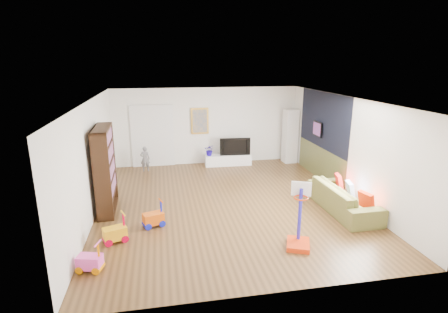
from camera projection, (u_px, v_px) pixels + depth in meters
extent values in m
cube|color=brown|center=(227.00, 203.00, 9.16)|extent=(6.50, 7.50, 0.00)
cube|color=white|center=(227.00, 99.00, 8.44)|extent=(6.50, 7.50, 0.00)
cube|color=white|center=(207.00, 126.00, 12.35)|extent=(6.50, 0.00, 2.70)
cube|color=silver|center=(274.00, 216.00, 5.24)|extent=(6.50, 0.00, 2.70)
cube|color=silver|center=(92.00, 160.00, 8.23)|extent=(0.00, 7.50, 2.70)
cube|color=silver|center=(346.00, 147.00, 9.37)|extent=(0.00, 7.50, 2.70)
cube|color=black|center=(323.00, 120.00, 10.56)|extent=(0.01, 3.20, 1.70)
cube|color=brown|center=(320.00, 163.00, 10.92)|extent=(0.01, 3.20, 1.00)
cube|color=white|center=(153.00, 137.00, 12.06)|extent=(1.45, 0.06, 2.10)
cube|color=gold|center=(200.00, 121.00, 12.21)|extent=(0.62, 0.06, 0.92)
cube|color=#7F3F8C|center=(317.00, 129.00, 10.82)|extent=(0.04, 0.56, 0.46)
cube|color=white|center=(228.00, 160.00, 12.38)|extent=(1.64, 0.44, 0.38)
cube|color=silver|center=(290.00, 136.00, 12.57)|extent=(0.47, 0.47, 1.93)
cube|color=#311C0E|center=(105.00, 170.00, 8.47)|extent=(0.42, 1.44, 2.09)
imported|color=brown|center=(343.00, 198.00, 8.60)|extent=(0.92, 2.27, 0.66)
cube|color=red|center=(300.00, 217.00, 6.83)|extent=(0.63, 0.68, 1.32)
cube|color=#F7AC15|center=(114.00, 229.00, 7.10)|extent=(0.53, 0.42, 0.61)
cube|color=#E0590D|center=(153.00, 214.00, 7.78)|extent=(0.51, 0.40, 0.60)
cube|color=#F94AB9|center=(89.00, 257.00, 6.13)|extent=(0.47, 0.36, 0.56)
imported|color=slate|center=(145.00, 159.00, 11.64)|extent=(0.32, 0.21, 0.85)
imported|color=black|center=(235.00, 146.00, 12.30)|extent=(1.08, 0.23, 0.62)
imported|color=#1C0B99|center=(210.00, 150.00, 12.17)|extent=(0.43, 0.40, 0.40)
cube|color=#BA2104|center=(366.00, 200.00, 7.98)|extent=(0.19, 0.40, 0.39)
cube|color=white|center=(350.00, 190.00, 8.62)|extent=(0.20, 0.41, 0.40)
cube|color=red|center=(339.00, 181.00, 9.24)|extent=(0.18, 0.38, 0.37)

